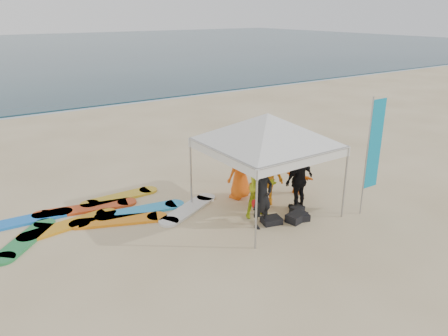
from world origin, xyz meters
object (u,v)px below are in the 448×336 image
at_px(person_yellow, 261,187).
at_px(feather_flag, 374,146).
at_px(person_orange_b, 240,168).
at_px(person_black_b, 299,180).
at_px(canopy_tent, 268,114).
at_px(person_orange_a, 267,177).
at_px(marker_pennant, 259,204).
at_px(person_seated, 298,178).
at_px(person_black_a, 263,196).
at_px(surfboard_spread, 95,216).

distance_m(person_yellow, feather_flag, 3.15).
bearing_deg(person_orange_b, person_yellow, 56.13).
height_order(person_black_b, feather_flag, feather_flag).
bearing_deg(person_orange_b, feather_flag, 108.26).
relative_size(person_black_b, canopy_tent, 0.41).
relative_size(person_orange_a, person_orange_b, 0.93).
distance_m(person_yellow, marker_pennant, 0.45).
height_order(person_seated, marker_pennant, person_seated).
bearing_deg(feather_flag, person_seated, 108.68).
bearing_deg(person_yellow, person_orange_b, 89.25).
xyz_separation_m(person_black_b, marker_pennant, (-1.40, 0.00, -0.37)).
height_order(person_black_a, person_black_b, person_black_b).
bearing_deg(person_orange_b, surfboard_spread, -37.02).
bearing_deg(person_seated, canopy_tent, 87.91).
distance_m(person_orange_a, person_black_b, 0.91).
bearing_deg(person_black_a, person_seated, 19.47).
height_order(person_yellow, person_orange_a, person_yellow).
distance_m(person_yellow, person_orange_a, 0.83).
relative_size(person_seated, marker_pennant, 1.53).
xyz_separation_m(feather_flag, surfboard_spread, (-6.36, 3.87, -1.87)).
bearing_deg(marker_pennant, person_orange_b, 72.39).
height_order(person_orange_b, marker_pennant, person_orange_b).
bearing_deg(canopy_tent, person_black_b, -24.91).
bearing_deg(surfboard_spread, person_yellow, -33.59).
distance_m(person_black_a, person_orange_a, 1.38).
bearing_deg(person_orange_a, surfboard_spread, -12.72).
distance_m(person_black_b, feather_flag, 2.15).
distance_m(person_seated, feather_flag, 2.57).
relative_size(person_black_a, canopy_tent, 0.40).
bearing_deg(canopy_tent, marker_pennant, -142.69).
relative_size(feather_flag, surfboard_spread, 0.51).
distance_m(feather_flag, marker_pennant, 3.38).
bearing_deg(marker_pennant, person_orange_a, 40.35).
distance_m(person_seated, canopy_tent, 2.81).
relative_size(person_orange_a, surfboard_spread, 0.27).
height_order(person_black_a, person_orange_b, person_orange_b).
xyz_separation_m(person_orange_b, canopy_tent, (0.04, -1.14, 1.85)).
bearing_deg(marker_pennant, person_seated, 20.33).
distance_m(person_orange_b, canopy_tent, 2.17).
xyz_separation_m(person_orange_a, person_seated, (1.31, 0.09, -0.36)).
bearing_deg(person_seated, person_black_a, 99.92).
relative_size(person_yellow, person_black_b, 1.01).
relative_size(person_black_a, person_black_b, 0.98).
distance_m(person_yellow, surfboard_spread, 4.56).
xyz_separation_m(person_black_a, surfboard_spread, (-3.41, 2.94, -0.81)).
xyz_separation_m(person_orange_a, canopy_tent, (-0.29, -0.30, 1.91)).
bearing_deg(person_orange_b, person_black_a, 49.44).
height_order(person_black_a, person_yellow, person_yellow).
distance_m(person_orange_a, person_seated, 1.36).
distance_m(person_orange_b, person_seated, 1.86).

